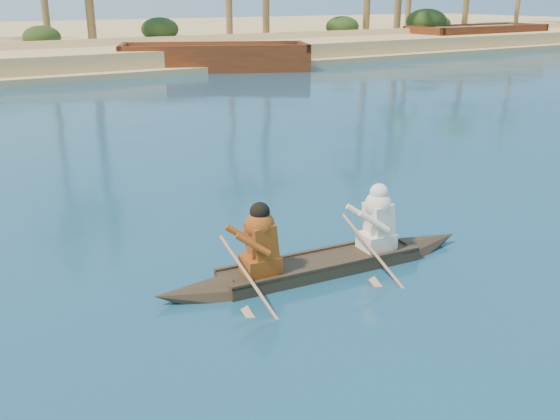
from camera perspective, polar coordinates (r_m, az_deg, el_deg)
ground at (r=16.45m, az=13.55°, el=3.49°), size 160.00×160.00×0.00m
sandy_embankment at (r=59.12m, az=-21.66°, el=14.10°), size 150.00×51.00×1.50m
shrub_cluster at (r=44.12m, az=-17.63°, el=14.18°), size 100.00×6.00×2.40m
canoe at (r=10.11m, az=3.77°, el=-4.06°), size 5.62×1.27×1.54m
barge_mid at (r=38.66m, az=-5.98°, el=13.55°), size 11.60×7.90×1.84m
barge_right at (r=58.29m, az=17.56°, el=14.74°), size 13.40×4.64×2.22m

